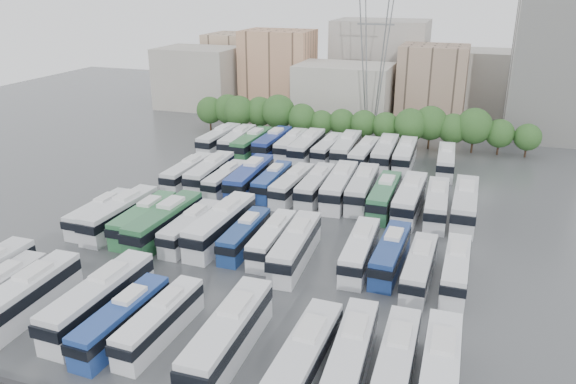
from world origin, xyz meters
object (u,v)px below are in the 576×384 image
(bus_r2_s11, at_px, (410,198))
(bus_r3_s8, at_px, (364,154))
(bus_r0_s12, at_px, (396,364))
(bus_r3_s4, at_px, (291,145))
(bus_r1_s5, at_px, (221,225))
(bus_r0_s13, at_px, (440,373))
(bus_r3_s3, at_px, (273,143))
(bus_r0_s5, at_px, (122,319))
(bus_r1_s8, at_px, (296,246))
(bus_r2_s4, at_px, (250,178))
(bus_r3_s0, at_px, (219,139))
(bus_r3_s1, at_px, (238,141))
(bus_r2_s3, at_px, (226,179))
(bus_r3_s9, at_px, (385,153))
(bus_r0_s2, at_px, (24,298))
(bus_r2_s13, at_px, (465,204))
(bus_r2_s2, at_px, (210,172))
(bus_r0_s11, at_px, (351,355))
(bus_r1_s11, at_px, (391,253))
(bus_r3_s5, at_px, (307,147))
(bus_r2_s6, at_px, (292,185))
(bus_r1_s3, at_px, (165,222))
(apartment_tower, at_px, (550,70))
(bus_r1_s10, at_px, (360,250))
(bus_r1_s13, at_px, (456,268))
(bus_r2_s9, at_px, (362,188))
(bus_r3_s7, at_px, (346,149))
(bus_r2_s8, at_px, (340,186))
(bus_r3_s12, at_px, (446,161))
(bus_r1_s2, at_px, (144,218))
(bus_r2_s1, at_px, (188,172))
(electricity_pylon, at_px, (375,38))
(bus_r0_s8, at_px, (229,335))
(bus_r0_s10, at_px, (303,360))
(bus_r2_s10, at_px, (384,196))
(bus_r2_s12, at_px, (437,203))
(bus_r1_s1, at_px, (120,213))
(bus_r1_s12, at_px, (419,267))
(bus_r1_s6, at_px, (245,235))
(bus_r0_s4, at_px, (99,299))
(bus_r1_s7, at_px, (272,238))
(bus_r2_s7, at_px, (316,186))
(bus_r0_s6, at_px, (160,321))
(bus_r2_s5, at_px, (272,181))
(bus_r3_s6, at_px, (328,149))

(bus_r2_s11, xyz_separation_m, bus_r3_s8, (-9.76, 18.12, -0.13))
(bus_r0_s12, xyz_separation_m, bus_r3_s4, (-26.47, 54.07, 0.10))
(bus_r1_s5, bearing_deg, bus_r0_s13, -33.06)
(bus_r3_s3, bearing_deg, bus_r0_s5, -82.29)
(bus_r1_s8, distance_m, bus_r2_s4, 22.93)
(bus_r1_s5, height_order, bus_r2_s11, bus_r1_s5)
(bus_r3_s0, xyz_separation_m, bus_r3_s1, (3.54, 0.14, -0.01))
(bus_r2_s3, height_order, bus_r3_s9, bus_r3_s9)
(bus_r0_s2, relative_size, bus_r2_s13, 0.96)
(bus_r2_s2, bearing_deg, bus_r0_s11, -52.08)
(bus_r1_s11, bearing_deg, bus_r3_s5, 121.50)
(bus_r0_s2, height_order, bus_r2_s6, bus_r0_s2)
(bus_r1_s3, bearing_deg, apartment_tower, 56.95)
(bus_r1_s10, xyz_separation_m, bus_r2_s4, (-19.86, 17.22, 0.28))
(bus_r0_s2, height_order, bus_r1_s10, bus_r0_s2)
(bus_r1_s13, relative_size, bus_r2_s11, 0.84)
(apartment_tower, distance_m, bus_r2_s3, 66.47)
(bus_r2_s9, distance_m, bus_r3_s7, 18.89)
(bus_r1_s5, bearing_deg, bus_r2_s8, 62.45)
(bus_r0_s12, distance_m, bus_r3_s12, 53.18)
(bus_r0_s2, relative_size, bus_r1_s5, 0.96)
(bus_r1_s2, bearing_deg, bus_r1_s3, -10.84)
(bus_r1_s2, height_order, bus_r1_s3, bus_r1_s3)
(bus_r2_s1, xyz_separation_m, bus_r3_s1, (0.19, 18.27, 0.12))
(electricity_pylon, height_order, bus_r0_s8, electricity_pylon)
(bus_r2_s6, bearing_deg, bus_r0_s5, -92.27)
(bus_r3_s4, bearing_deg, bus_r0_s13, -62.52)
(bus_r0_s13, height_order, bus_r2_s9, bus_r2_s9)
(electricity_pylon, xyz_separation_m, bus_r0_s10, (9.52, -75.17, -16.71))
(bus_r2_s10, distance_m, bus_r2_s12, 6.85)
(bus_r2_s8, relative_size, bus_r3_s7, 1.00)
(bus_r0_s12, relative_size, bus_r3_s9, 0.86)
(electricity_pylon, bearing_deg, bus_r0_s2, -102.74)
(bus_r0_s5, bearing_deg, bus_r2_s4, 97.88)
(bus_r0_s13, height_order, bus_r1_s8, bus_r1_s8)
(bus_r0_s5, bearing_deg, bus_r1_s8, 63.82)
(electricity_pylon, distance_m, bus_r2_s12, 45.63)
(bus_r1_s1, bearing_deg, bus_r2_s9, 37.56)
(electricity_pylon, bearing_deg, bus_r2_s3, -109.39)
(bus_r2_s6, bearing_deg, bus_r1_s12, -40.62)
(bus_r0_s2, bearing_deg, bus_r0_s13, 1.37)
(bus_r1_s6, xyz_separation_m, bus_r3_s4, (-6.62, 36.37, 0.23))
(bus_r0_s2, height_order, bus_r0_s4, bus_r0_s4)
(bus_r1_s7, bearing_deg, bus_r2_s7, 89.05)
(bus_r3_s0, xyz_separation_m, bus_r3_s7, (23.16, 1.09, 0.11))
(bus_r3_s7, bearing_deg, bus_r1_s7, -91.85)
(electricity_pylon, relative_size, bus_r2_s9, 2.58)
(bus_r1_s12, bearing_deg, bus_r1_s10, 166.31)
(bus_r0_s6, bearing_deg, bus_r2_s5, 97.48)
(bus_r1_s10, distance_m, bus_r3_s6, 38.16)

